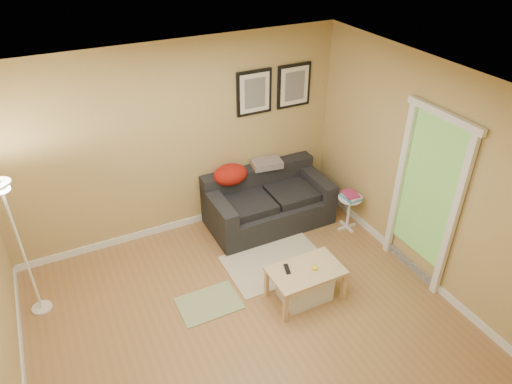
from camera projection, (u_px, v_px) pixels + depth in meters
floor at (246, 321)px, 5.16m from camera, size 4.50×4.50×0.00m
ceiling at (242, 97)px, 3.76m from camera, size 4.50×4.50×0.00m
wall_back at (178, 143)px, 5.97m from camera, size 4.50×0.00×4.50m
wall_right at (423, 174)px, 5.30m from camera, size 0.00×4.00×4.00m
baseboard_back at (186, 222)px, 6.64m from camera, size 4.50×0.02×0.10m
baseboard_right at (403, 258)px, 5.97m from camera, size 0.02×4.00×0.10m
sofa at (269, 200)px, 6.52m from camera, size 1.70×0.90×0.75m
red_throw at (230, 175)px, 6.34m from camera, size 0.48×0.36×0.28m
plaid_throw at (267, 164)px, 6.58m from camera, size 0.45×0.32×0.10m
framed_print_left at (254, 93)px, 6.09m from camera, size 0.50×0.04×0.60m
framed_print_right at (294, 86)px, 6.31m from camera, size 0.50×0.04×0.60m
area_rug at (276, 263)px, 5.97m from camera, size 1.25×0.85×0.01m
green_runner at (209, 303)px, 5.37m from camera, size 0.70×0.50×0.01m
coffee_table at (305, 283)px, 5.36m from camera, size 0.84×0.53×0.42m
remote_control at (287, 269)px, 5.24m from camera, size 0.09×0.17×0.02m
tape_roll at (315, 268)px, 5.25m from camera, size 0.07×0.07×0.03m
storage_bin at (305, 285)px, 5.37m from camera, size 0.57×0.42×0.35m
side_table at (348, 213)px, 6.47m from camera, size 0.33×0.33×0.51m
book_stack at (351, 195)px, 6.30m from camera, size 0.20×0.26×0.08m
floor_lamp at (24, 254)px, 4.88m from camera, size 0.22×0.22×1.69m
doorway at (424, 202)px, 5.32m from camera, size 0.12×1.01×2.13m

